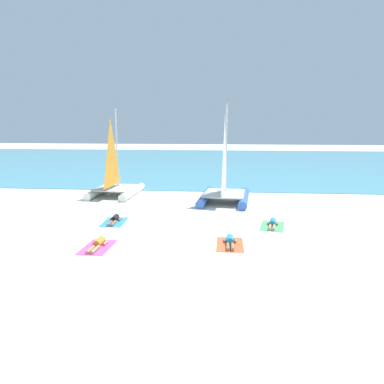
# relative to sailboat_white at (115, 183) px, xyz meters

# --- Properties ---
(ground_plane) EXTENTS (120.00, 120.00, 0.00)m
(ground_plane) POSITION_rel_sailboat_white_xyz_m (5.74, 0.34, -0.88)
(ground_plane) COLOR silver
(ocean_water) EXTENTS (120.00, 40.00, 0.05)m
(ocean_water) POSITION_rel_sailboat_white_xyz_m (5.74, 21.82, -0.85)
(ocean_water) COLOR #4C9EB7
(ocean_water) RESTS_ON ground
(sailboat_white) EXTENTS (3.12, 4.67, 5.90)m
(sailboat_white) POSITION_rel_sailboat_white_xyz_m (0.00, 0.00, 0.00)
(sailboat_white) COLOR white
(sailboat_white) RESTS_ON ground
(sailboat_blue) EXTENTS (3.42, 4.97, 6.15)m
(sailboat_blue) POSITION_rel_sailboat_white_xyz_m (7.54, -1.48, 0.04)
(sailboat_blue) COLOR blue
(sailboat_blue) RESTS_ON ground
(towel_leftmost) EXTENTS (1.18, 1.94, 0.01)m
(towel_leftmost) POSITION_rel_sailboat_white_xyz_m (1.96, -6.74, -0.87)
(towel_leftmost) COLOR #338CD8
(towel_leftmost) RESTS_ON ground
(sunbather_leftmost) EXTENTS (0.56, 1.56, 0.30)m
(sunbather_leftmost) POSITION_rel_sailboat_white_xyz_m (1.96, -6.67, -0.75)
(sunbather_leftmost) COLOR black
(sunbather_leftmost) RESTS_ON towel_leftmost
(towel_center_left) EXTENTS (1.15, 1.93, 0.01)m
(towel_center_left) POSITION_rel_sailboat_white_xyz_m (2.42, -10.45, -0.87)
(towel_center_left) COLOR #D84C99
(towel_center_left) RESTS_ON ground
(sunbather_center_left) EXTENTS (0.55, 1.56, 0.30)m
(sunbather_center_left) POSITION_rel_sailboat_white_xyz_m (2.42, -10.38, -0.75)
(sunbather_center_left) COLOR orange
(sunbather_center_left) RESTS_ON towel_center_left
(towel_center_right) EXTENTS (1.11, 1.90, 0.01)m
(towel_center_right) POSITION_rel_sailboat_white_xyz_m (7.79, -9.64, -0.87)
(towel_center_right) COLOR #EA5933
(towel_center_right) RESTS_ON ground
(sunbather_center_right) EXTENTS (0.54, 1.56, 0.30)m
(sunbather_center_right) POSITION_rel_sailboat_white_xyz_m (7.79, -9.57, -0.75)
(sunbather_center_right) COLOR #268CCC
(sunbather_center_right) RESTS_ON towel_center_right
(towel_rightmost) EXTENTS (1.44, 2.07, 0.01)m
(towel_rightmost) POSITION_rel_sailboat_white_xyz_m (9.89, -6.75, -0.87)
(towel_rightmost) COLOR #4CB266
(towel_rightmost) RESTS_ON ground
(sunbather_rightmost) EXTENTS (0.69, 1.56, 0.30)m
(sunbather_rightmost) POSITION_rel_sailboat_white_xyz_m (9.91, -6.68, -0.75)
(sunbather_rightmost) COLOR #268CCC
(sunbather_rightmost) RESTS_ON towel_rightmost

